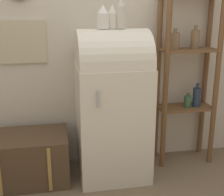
# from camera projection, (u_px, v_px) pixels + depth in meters

# --- Properties ---
(ground_plane) EXTENTS (12.00, 12.00, 0.00)m
(ground_plane) POSITION_uv_depth(u_px,v_px,m) (118.00, 186.00, 2.79)
(ground_plane) COLOR #7A664C
(wall_back) EXTENTS (7.00, 0.09, 2.70)m
(wall_back) POSITION_uv_depth(u_px,v_px,m) (106.00, 27.00, 2.94)
(wall_back) COLOR beige
(wall_back) RESTS_ON ground_plane
(refrigerator) EXTENTS (0.63, 0.63, 1.36)m
(refrigerator) POSITION_uv_depth(u_px,v_px,m) (112.00, 102.00, 2.82)
(refrigerator) COLOR silver
(refrigerator) RESTS_ON ground_plane
(suitcase_trunk) EXTENTS (0.74, 0.51, 0.44)m
(suitcase_trunk) POSITION_uv_depth(u_px,v_px,m) (27.00, 158.00, 2.83)
(suitcase_trunk) COLOR brown
(suitcase_trunk) RESTS_ON ground_plane
(shelf_unit) EXTENTS (0.56, 0.28, 1.73)m
(shelf_unit) POSITION_uv_depth(u_px,v_px,m) (187.00, 69.00, 3.01)
(shelf_unit) COLOR brown
(shelf_unit) RESTS_ON ground_plane
(vase_left) EXTENTS (0.10, 0.10, 0.19)m
(vase_left) POSITION_uv_depth(u_px,v_px,m) (103.00, 18.00, 2.59)
(vase_left) COLOR white
(vase_left) RESTS_ON refrigerator
(vase_center) EXTENTS (0.08, 0.08, 0.20)m
(vase_center) POSITION_uv_depth(u_px,v_px,m) (112.00, 17.00, 2.61)
(vase_center) COLOR silver
(vase_center) RESTS_ON refrigerator
(vase_right) EXTENTS (0.08, 0.08, 0.28)m
(vase_right) POSITION_uv_depth(u_px,v_px,m) (121.00, 13.00, 2.60)
(vase_right) COLOR beige
(vase_right) RESTS_ON refrigerator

